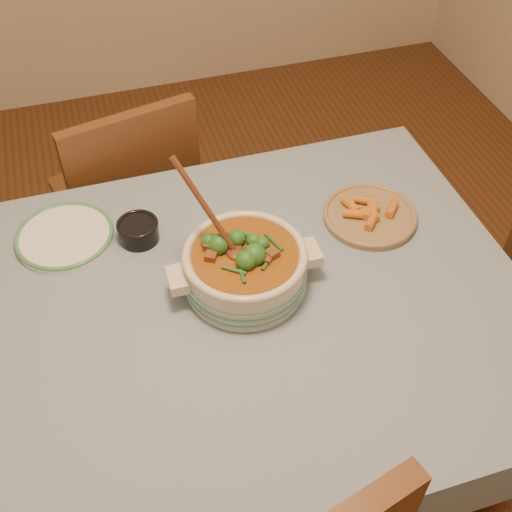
% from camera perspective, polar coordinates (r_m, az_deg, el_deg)
% --- Properties ---
extents(floor, '(4.50, 4.50, 0.00)m').
position_cam_1_polar(floor, '(2.14, -5.15, -18.25)').
color(floor, '#4B2815').
rests_on(floor, ground).
extents(dining_table, '(1.68, 1.08, 0.76)m').
position_cam_1_polar(dining_table, '(1.56, -6.74, -7.69)').
color(dining_table, brown).
rests_on(dining_table, floor).
extents(stew_casserole, '(0.36, 0.29, 0.34)m').
position_cam_1_polar(stew_casserole, '(1.49, -1.00, -0.85)').
color(stew_casserole, beige).
rests_on(stew_casserole, dining_table).
extents(white_plate, '(0.32, 0.32, 0.02)m').
position_cam_1_polar(white_plate, '(1.72, -16.64, 1.71)').
color(white_plate, white).
rests_on(white_plate, dining_table).
extents(condiment_bowl, '(0.13, 0.13, 0.06)m').
position_cam_1_polar(condiment_bowl, '(1.66, -10.43, 2.31)').
color(condiment_bowl, black).
rests_on(condiment_bowl, dining_table).
extents(fried_plate, '(0.28, 0.28, 0.04)m').
position_cam_1_polar(fried_plate, '(1.72, 10.08, 3.65)').
color(fried_plate, '#90774F').
rests_on(fried_plate, dining_table).
extents(chair_far, '(0.50, 0.50, 0.89)m').
position_cam_1_polar(chair_far, '(2.20, -11.08, 5.14)').
color(chair_far, brown).
rests_on(chair_far, floor).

